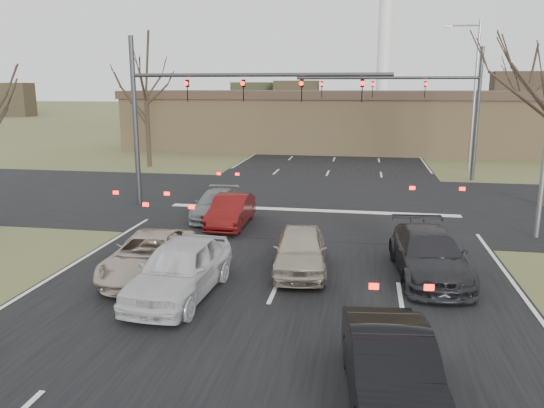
{
  "coord_description": "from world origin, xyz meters",
  "views": [
    {
      "loc": [
        2.38,
        -11.08,
        5.7
      ],
      "look_at": [
        -0.5,
        5.29,
        2.0
      ],
      "focal_mm": 35.0,
      "sensor_mm": 36.0,
      "label": 1
    }
  ],
  "objects": [
    {
      "name": "ground",
      "position": [
        0.0,
        0.0,
        0.0
      ],
      "size": [
        360.0,
        360.0,
        0.0
      ],
      "primitive_type": "plane",
      "color": "brown",
      "rests_on": "ground"
    },
    {
      "name": "road_main",
      "position": [
        0.0,
        60.0,
        0.01
      ],
      "size": [
        14.0,
        300.0,
        0.02
      ],
      "primitive_type": "cube",
      "color": "black",
      "rests_on": "ground"
    },
    {
      "name": "road_cross",
      "position": [
        0.0,
        15.0,
        0.01
      ],
      "size": [
        200.0,
        14.0,
        0.02
      ],
      "primitive_type": "cube",
      "color": "black",
      "rests_on": "ground"
    },
    {
      "name": "building",
      "position": [
        2.0,
        38.0,
        2.67
      ],
      "size": [
        42.4,
        10.4,
        5.3
      ],
      "color": "#91764E",
      "rests_on": "ground"
    },
    {
      "name": "mast_arm_near",
      "position": [
        -5.23,
        13.0,
        5.07
      ],
      "size": [
        12.12,
        0.24,
        8.0
      ],
      "color": "#383A3D",
      "rests_on": "ground"
    },
    {
      "name": "mast_arm_far",
      "position": [
        6.18,
        23.0,
        5.02
      ],
      "size": [
        11.12,
        0.24,
        8.0
      ],
      "color": "#383A3D",
      "rests_on": "ground"
    },
    {
      "name": "streetlight_right_far",
      "position": [
        9.32,
        27.0,
        5.59
      ],
      "size": [
        2.34,
        0.25,
        10.0
      ],
      "color": "gray",
      "rests_on": "ground"
    },
    {
      "name": "tree_left_far",
      "position": [
        -13.0,
        25.0,
        7.34
      ],
      "size": [
        5.7,
        5.7,
        9.5
      ],
      "color": "black",
      "rests_on": "ground"
    },
    {
      "name": "tree_right_far",
      "position": [
        15.0,
        35.0,
        6.96
      ],
      "size": [
        5.4,
        5.4,
        9.0
      ],
      "color": "black",
      "rests_on": "ground"
    },
    {
      "name": "car_silver_suv",
      "position": [
        -4.0,
        3.52,
        0.64
      ],
      "size": [
        2.47,
        4.76,
        1.28
      ],
      "primitive_type": "imported",
      "rotation": [
        0.0,
        0.0,
        0.08
      ],
      "color": "#B4A391",
      "rests_on": "ground"
    },
    {
      "name": "car_white_sedan",
      "position": [
        -2.52,
        2.13,
        0.79
      ],
      "size": [
        2.14,
        4.75,
        1.58
      ],
      "primitive_type": "imported",
      "rotation": [
        0.0,
        0.0,
        -0.06
      ],
      "color": "silver",
      "rests_on": "ground"
    },
    {
      "name": "car_black_hatch",
      "position": [
        3.0,
        -2.18,
        0.71
      ],
      "size": [
        1.99,
        4.43,
        1.41
      ],
      "primitive_type": "imported",
      "rotation": [
        0.0,
        0.0,
        0.12
      ],
      "color": "black",
      "rests_on": "ground"
    },
    {
      "name": "car_charcoal_sedan",
      "position": [
        4.42,
        4.88,
        0.71
      ],
      "size": [
        2.39,
        5.05,
        1.42
      ],
      "primitive_type": "imported",
      "rotation": [
        0.0,
        0.0,
        0.08
      ],
      "color": "black",
      "rests_on": "ground"
    },
    {
      "name": "car_grey_ahead",
      "position": [
        -4.0,
        10.95,
        0.6
      ],
      "size": [
        1.92,
        4.2,
        1.19
      ],
      "primitive_type": "imported",
      "rotation": [
        0.0,
        0.0,
        0.06
      ],
      "color": "slate",
      "rests_on": "ground"
    },
    {
      "name": "car_red_ahead",
      "position": [
        -3.0,
        9.71,
        0.64
      ],
      "size": [
        1.44,
        3.93,
        1.29
      ],
      "primitive_type": "imported",
      "rotation": [
        0.0,
        0.0,
        0.02
      ],
      "color": "#4F0C0B",
      "rests_on": "ground"
    },
    {
      "name": "car_silver_ahead",
      "position": [
        0.5,
        4.74,
        0.69
      ],
      "size": [
        2.0,
        4.17,
        1.37
      ],
      "primitive_type": "imported",
      "rotation": [
        0.0,
        0.0,
        0.1
      ],
      "color": "#AA9F8A",
      "rests_on": "ground"
    }
  ]
}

